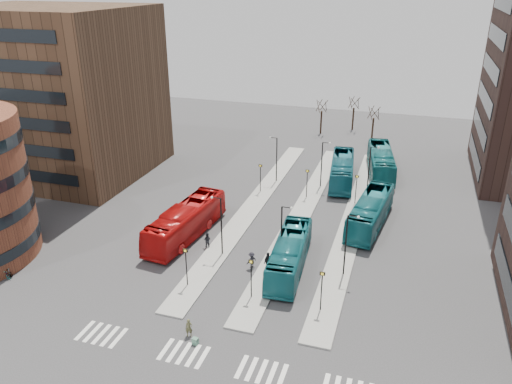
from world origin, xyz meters
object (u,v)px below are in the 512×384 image
(teal_bus_c, at_px, (370,212))
(teal_bus_d, at_px, (381,162))
(commuter_b, at_px, (268,261))
(teal_bus_a, at_px, (290,254))
(suitcase, at_px, (195,341))
(teal_bus_b, at_px, (342,170))
(bicycle_far, at_px, (3,274))
(traveller, at_px, (189,328))
(red_bus, at_px, (186,221))
(commuter_c, at_px, (252,260))
(bicycle_mid, at_px, (6,272))
(commuter_a, at_px, (207,240))

(teal_bus_c, xyz_separation_m, teal_bus_d, (-0.26, 16.53, 0.08))
(commuter_b, bearing_deg, teal_bus_a, -47.13)
(suitcase, bearing_deg, teal_bus_c, 77.07)
(teal_bus_b, xyz_separation_m, bicycle_far, (-25.92, -32.68, -1.21))
(teal_bus_b, bearing_deg, teal_bus_c, -74.05)
(teal_bus_d, xyz_separation_m, traveller, (-11.01, -39.50, -1.02))
(commuter_b, bearing_deg, teal_bus_b, 11.45)
(teal_bus_d, bearing_deg, traveller, -114.49)
(red_bus, relative_size, commuter_c, 7.80)
(traveller, height_order, commuter_c, commuter_c)
(teal_bus_a, relative_size, teal_bus_d, 0.90)
(teal_bus_c, relative_size, bicycle_mid, 8.13)
(teal_bus_b, height_order, commuter_a, teal_bus_b)
(commuter_c, relative_size, bicycle_mid, 1.09)
(red_bus, relative_size, commuter_a, 7.83)
(teal_bus_d, height_order, commuter_a, teal_bus_d)
(teal_bus_c, bearing_deg, teal_bus_d, 97.92)
(teal_bus_a, bearing_deg, bicycle_mid, -163.68)
(teal_bus_a, xyz_separation_m, traveller, (-4.96, -11.69, -0.84))
(teal_bus_b, relative_size, teal_bus_c, 0.99)
(teal_bus_a, bearing_deg, teal_bus_d, 73.59)
(suitcase, xyz_separation_m, commuter_a, (-4.81, 13.83, 0.54))
(suitcase, distance_m, commuter_c, 11.52)
(commuter_b, relative_size, bicycle_far, 1.02)
(teal_bus_d, bearing_deg, commuter_c, -117.17)
(teal_bus_d, relative_size, traveller, 8.41)
(traveller, bearing_deg, suitcase, -61.92)
(red_bus, bearing_deg, commuter_b, -14.27)
(commuter_c, bearing_deg, traveller, 27.49)
(commuter_c, bearing_deg, teal_bus_a, 140.73)
(commuter_b, relative_size, commuter_c, 1.13)
(commuter_c, bearing_deg, bicycle_far, -32.28)
(red_bus, distance_m, teal_bus_d, 30.78)
(suitcase, bearing_deg, teal_bus_b, 92.02)
(suitcase, distance_m, red_bus, 17.21)
(teal_bus_a, distance_m, commuter_c, 3.65)
(teal_bus_b, distance_m, commuter_b, 24.20)
(red_bus, height_order, bicycle_mid, red_bus)
(bicycle_mid, bearing_deg, commuter_b, -64.24)
(suitcase, height_order, bicycle_far, bicycle_far)
(traveller, height_order, commuter_a, commuter_a)
(red_bus, bearing_deg, teal_bus_c, 30.62)
(traveller, bearing_deg, commuter_a, 86.67)
(teal_bus_a, height_order, teal_bus_b, teal_bus_b)
(teal_bus_a, bearing_deg, bicycle_far, -162.92)
(commuter_a, height_order, bicycle_far, commuter_a)
(commuter_a, xyz_separation_m, bicycle_far, (-15.59, -10.94, -0.34))
(teal_bus_d, height_order, bicycle_mid, teal_bus_d)
(teal_bus_c, xyz_separation_m, bicycle_mid, (-30.84, -20.45, -1.24))
(bicycle_far, bearing_deg, teal_bus_a, -66.04)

